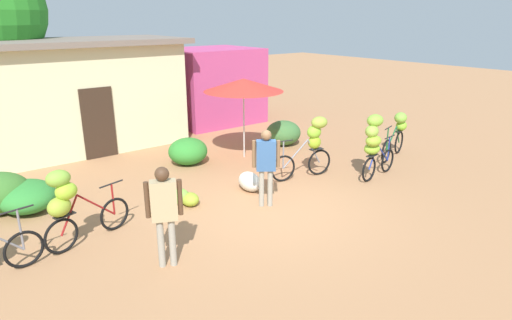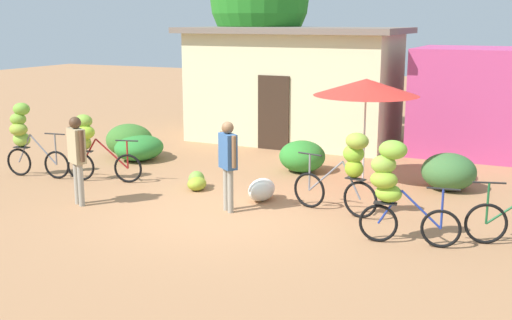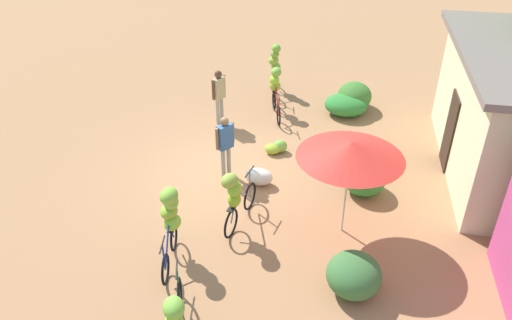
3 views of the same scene
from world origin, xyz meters
name	(u,v)px [view 1 (image 1 of 3)]	position (x,y,z in m)	size (l,w,h in m)	color
ground_plane	(270,209)	(0.00, 0.00, 0.00)	(60.00, 60.00, 0.00)	#A9764D
building_low	(80,94)	(-1.50, 7.14, 1.64)	(6.21, 3.28, 3.24)	beige
shop_pink	(212,86)	(3.52, 7.62, 1.37)	(3.20, 2.80, 2.75)	#BC4179
hedge_bush_front_right	(26,196)	(-4.01, 3.08, 0.31)	(1.16, 1.34, 0.63)	#308233
hedge_bush_mid	(188,151)	(0.14, 3.65, 0.37)	(1.07, 1.02, 0.73)	#31852F
hedge_bush_by_door	(283,133)	(3.45, 3.46, 0.39)	(1.12, 1.05, 0.77)	#3B6C36
market_umbrella	(244,85)	(1.72, 3.19, 2.08)	(2.21, 2.21, 2.25)	beige
bicycle_near_pile	(69,202)	(-3.72, 0.88, 0.87)	(1.66, 0.64, 1.46)	black
bicycle_center_loaded	(312,141)	(2.08, 0.88, 0.92)	(1.71, 0.53, 1.54)	black
bicycle_by_shop	(374,141)	(3.12, -0.22, 0.99)	(1.56, 0.45, 1.65)	black
bicycle_rightmost	(398,130)	(5.29, 0.59, 0.76)	(1.69, 0.63, 1.25)	black
banana_pile_on_ground	(185,198)	(-1.29, 1.28, 0.16)	(0.56, 0.67, 0.36)	#90A92D
produce_sack	(250,182)	(0.30, 1.08, 0.22)	(0.70, 0.44, 0.44)	silver
person_vendor	(266,160)	(0.04, 0.18, 1.02)	(0.48, 0.40, 1.67)	gray
person_bystander	(164,207)	(-2.71, -0.67, 1.04)	(0.53, 0.35, 1.70)	gray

